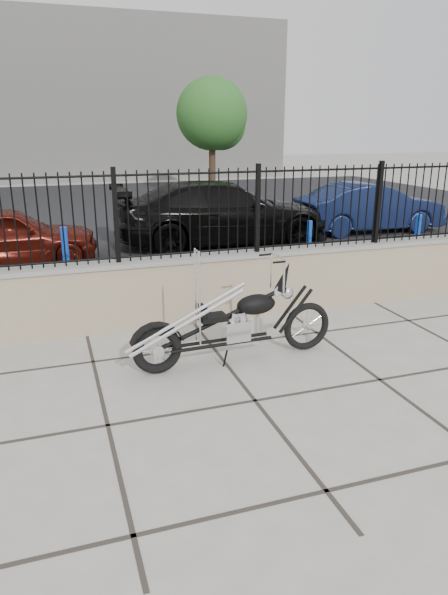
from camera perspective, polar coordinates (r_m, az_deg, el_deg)
name	(u,v)px	position (r m, az deg, el deg)	size (l,w,h in m)	color
ground_plane	(255,401)	(5.58, 3.37, -11.04)	(90.00, 90.00, 0.00)	#99968E
parking_lot	(109,216)	(17.33, -12.24, 8.57)	(30.00, 30.00, 0.00)	black
retaining_wall	(191,289)	(7.59, -3.55, 0.90)	(14.00, 0.36, 0.96)	gray
iron_fence	(190,214)	(7.35, -3.71, 8.98)	(14.00, 0.08, 1.20)	black
background_building	(73,101)	(31.10, -15.98, 19.68)	(22.00, 6.00, 8.00)	beige
chopper_motorcycle	(232,305)	(6.17, 0.88, -0.81)	(2.39, 0.42, 1.43)	black
car_red	(7,236)	(11.58, -22.32, 6.15)	(1.41, 3.51, 1.20)	#4A110A
car_black	(223,213)	(12.75, -0.16, 9.10)	(2.08, 5.12, 1.49)	black
car_blue	(370,208)	(14.78, 15.42, 9.30)	(1.36, 3.91, 1.29)	#101A3D
bollard_a	(66,256)	(9.85, -16.64, 4.34)	(0.12, 0.12, 1.02)	#0B58A5
bollard_b	(309,242)	(11.03, 9.12, 5.89)	(0.11, 0.11, 0.88)	blue
bollard_c	(417,238)	(11.76, 20.03, 6.01)	(0.12, 0.12, 0.98)	#0D2CC3
tree_right	(212,110)	(21.87, -1.31, 19.48)	(2.78, 2.78, 4.70)	#382619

